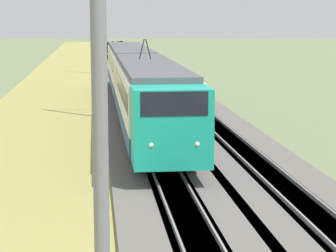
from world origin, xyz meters
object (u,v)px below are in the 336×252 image
passenger_train (137,79)px  catenary_mast_mid (96,44)px  catenary_mast_far (95,31)px  catenary_mast_near (104,134)px

passenger_train → catenary_mast_mid: bearing=-81.7°
catenary_mast_mid → catenary_mast_far: bearing=0.0°
catenary_mast_near → catenary_mast_far: size_ratio=0.99×
catenary_mast_near → catenary_mast_mid: (32.75, -0.00, -0.07)m
passenger_train → catenary_mast_near: catenary_mast_near is taller
passenger_train → catenary_mast_near: size_ratio=4.16×
passenger_train → catenary_mast_far: catenary_mast_far is taller
passenger_train → catenary_mast_near: 33.32m
passenger_train → catenary_mast_far: (32.37, 2.63, 2.41)m
catenary_mast_mid → catenary_mast_near: bearing=180.0°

